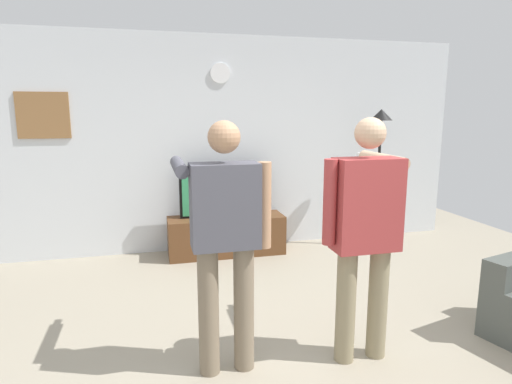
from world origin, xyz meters
The scene contains 9 objects.
ground_plane centered at (0.00, 0.00, 0.00)m, with size 8.40×8.40×0.00m, color #9E937F.
back_wall centered at (0.00, 2.95, 1.35)m, with size 6.40×0.10×2.70m, color silver.
tv_stand centered at (-0.04, 2.60, 0.24)m, with size 1.44×0.47×0.48m.
television centered at (-0.04, 2.65, 0.80)m, with size 1.12×0.07×0.64m.
wall_clock centered at (-0.04, 2.89, 2.23)m, with size 0.25×0.25×0.03m, color white.
framed_picture centered at (-2.09, 2.90, 1.72)m, with size 0.57×0.04×0.52m, color olive.
floor_lamp centered at (1.94, 2.45, 1.29)m, with size 0.32×0.32×1.80m.
person_standing_nearer_lamp centered at (-0.48, 0.18, 0.98)m, with size 0.62×0.78×1.72m.
person_standing_nearer_couch centered at (0.49, 0.09, 0.99)m, with size 0.64×0.78×1.73m.
Camera 1 is at (-0.95, -2.51, 1.78)m, focal length 30.15 mm.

